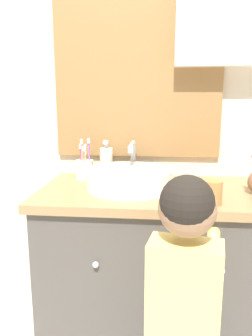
{
  "coord_description": "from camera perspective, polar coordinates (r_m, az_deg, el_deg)",
  "views": [
    {
      "loc": [
        -0.01,
        -1.03,
        1.16
      ],
      "look_at": [
        -0.14,
        0.28,
        0.89
      ],
      "focal_mm": 35.0,
      "sensor_mm": 36.0,
      "label": 1
    }
  ],
  "objects": [
    {
      "name": "wall_back",
      "position": [
        1.65,
        6.73,
        15.79
      ],
      "size": [
        3.2,
        0.18,
        2.5
      ],
      "color": "beige",
      "rests_on": "ground_plane"
    },
    {
      "name": "vanity_counter",
      "position": [
        1.56,
        5.42,
        -17.74
      ],
      "size": [
        1.01,
        0.55,
        0.79
      ],
      "color": "#4C4742",
      "rests_on": "ground_plane"
    },
    {
      "name": "sink_basin",
      "position": [
        1.4,
        0.68,
        -1.77
      ],
      "size": [
        0.37,
        0.42,
        0.18
      ],
      "color": "white",
      "rests_on": "vanity_counter"
    },
    {
      "name": "toothbrush_holder",
      "position": [
        1.58,
        -7.22,
        -0.06
      ],
      "size": [
        0.08,
        0.08,
        0.2
      ],
      "color": "silver",
      "rests_on": "vanity_counter"
    },
    {
      "name": "soap_dispenser",
      "position": [
        1.61,
        -3.43,
        1.07
      ],
      "size": [
        0.06,
        0.06,
        0.18
      ],
      "color": "beige",
      "rests_on": "vanity_counter"
    },
    {
      "name": "child_figure",
      "position": [
        1.04,
        10.08,
        -22.98
      ],
      "size": [
        0.27,
        0.45,
        0.97
      ],
      "color": "slate",
      "rests_on": "ground_plane"
    },
    {
      "name": "drinking_cup",
      "position": [
        1.23,
        14.86,
        -4.15
      ],
      "size": [
        0.07,
        0.07,
        0.09
      ],
      "primitive_type": "cylinder",
      "color": "orange",
      "rests_on": "vanity_counter"
    }
  ]
}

